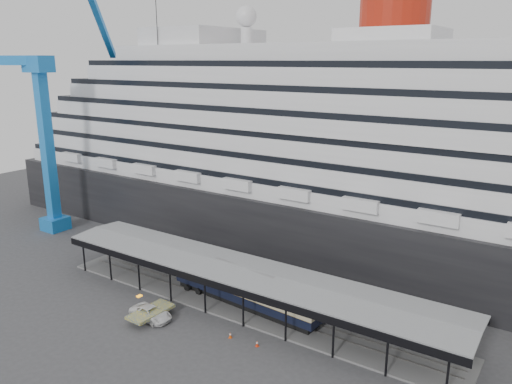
% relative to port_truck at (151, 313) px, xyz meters
% --- Properties ---
extents(ground, '(200.00, 200.00, 0.00)m').
position_rel_port_truck_xyz_m(ground, '(7.41, 3.94, -0.78)').
color(ground, '#3A3A3D').
rests_on(ground, ground).
extents(cruise_ship, '(130.00, 30.00, 43.90)m').
position_rel_port_truck_xyz_m(cruise_ship, '(7.46, 35.94, 17.57)').
color(cruise_ship, black).
rests_on(cruise_ship, ground).
extents(platform_canopy, '(56.00, 9.18, 5.30)m').
position_rel_port_truck_xyz_m(platform_canopy, '(7.41, 8.94, 1.58)').
color(platform_canopy, slate).
rests_on(platform_canopy, ground).
extents(crane_blue, '(22.63, 19.19, 47.60)m').
position_rel_port_truck_xyz_m(crane_blue, '(-37.70, 14.56, 19.17)').
color(crane_blue, blue).
rests_on(crane_blue, ground).
extents(port_truck, '(5.76, 2.86, 1.57)m').
position_rel_port_truck_xyz_m(port_truck, '(0.00, 0.00, 0.00)').
color(port_truck, white).
rests_on(port_truck, ground).
extents(pullman_carriage, '(22.05, 4.54, 21.49)m').
position_rel_port_truck_xyz_m(pullman_carriage, '(7.52, 8.94, 1.83)').
color(pullman_carriage, black).
rests_on(pullman_carriage, ground).
extents(traffic_cone_left, '(0.46, 0.46, 0.70)m').
position_rel_port_truck_xyz_m(traffic_cone_left, '(1.55, 1.44, -0.44)').
color(traffic_cone_left, '#D13F0B').
rests_on(traffic_cone_left, ground).
extents(traffic_cone_mid, '(0.45, 0.45, 0.72)m').
position_rel_port_truck_xyz_m(traffic_cone_mid, '(10.54, 1.93, -0.43)').
color(traffic_cone_mid, '#D3460B').
rests_on(traffic_cone_mid, ground).
extents(traffic_cone_right, '(0.47, 0.47, 0.72)m').
position_rel_port_truck_xyz_m(traffic_cone_right, '(14.03, 2.17, -0.43)').
color(traffic_cone_right, red).
rests_on(traffic_cone_right, ground).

